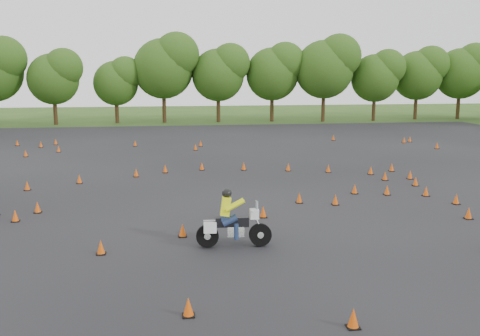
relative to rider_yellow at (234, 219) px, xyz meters
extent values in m
plane|color=#2D5119|center=(1.37, 4.13, -0.98)|extent=(140.00, 140.00, 0.00)
plane|color=black|center=(1.37, 10.13, -0.98)|extent=(62.00, 62.00, 0.00)
cone|color=#DD4F09|center=(-4.34, -0.10, -0.75)|extent=(0.26, 0.26, 0.45)
cone|color=#DD4F09|center=(1.95, -6.07, -0.75)|extent=(0.26, 0.26, 0.45)
cone|color=#DD4F09|center=(5.00, 13.32, -0.75)|extent=(0.26, 0.26, 0.45)
cone|color=#DD4F09|center=(18.31, 20.65, -0.75)|extent=(0.26, 0.26, 0.45)
cone|color=#DD4F09|center=(-3.81, 12.78, -0.75)|extent=(0.26, 0.26, 0.45)
cone|color=#DD4F09|center=(12.07, 26.58, -0.75)|extent=(0.26, 0.26, 0.45)
cone|color=#DD4F09|center=(-7.52, 5.54, -0.75)|extent=(0.26, 0.26, 0.45)
cone|color=#DD4F09|center=(0.61, 24.54, -0.75)|extent=(0.26, 0.26, 0.45)
cone|color=#DD4F09|center=(5.18, 5.05, -0.75)|extent=(0.26, 0.26, 0.45)
cone|color=#DD4F09|center=(0.16, 3.51, -0.75)|extent=(0.26, 0.26, 0.45)
cone|color=#DD4F09|center=(9.54, 9.87, -0.75)|extent=(0.26, 0.26, 0.45)
cone|color=#DD4F09|center=(-1.67, 1.39, -0.75)|extent=(0.26, 0.26, 0.45)
cone|color=#DD4F09|center=(7.20, 12.52, -0.75)|extent=(0.26, 0.26, 0.45)
cone|color=#DD4F09|center=(9.41, 11.56, -0.75)|extent=(0.26, 0.26, 0.45)
cone|color=#DD4F09|center=(8.22, 6.56, -0.75)|extent=(0.26, 0.26, 0.45)
cone|color=#DD4F09|center=(-1.76, -4.93, -0.75)|extent=(0.26, 0.26, 0.45)
cone|color=#DD4F09|center=(-13.73, 26.99, -0.75)|extent=(0.26, 0.26, 0.45)
cone|color=#DD4F09|center=(11.03, 10.00, -0.75)|extent=(0.26, 0.26, 0.45)
cone|color=#DD4F09|center=(-4.48, 25.36, -0.75)|extent=(0.26, 0.26, 0.45)
cone|color=#DD4F09|center=(-11.69, 21.08, -0.75)|extent=(0.26, 0.26, 0.45)
cone|color=#DD4F09|center=(18.05, 24.67, -0.75)|extent=(0.26, 0.26, 0.45)
cone|color=#DD4F09|center=(6.78, 7.02, -0.75)|extent=(0.26, 0.26, 0.45)
cone|color=#DD4F09|center=(10.51, 4.41, -0.75)|extent=(0.26, 0.26, 0.45)
cone|color=#DD4F09|center=(-9.84, 22.96, -0.75)|extent=(0.26, 0.26, 0.45)
cone|color=#DD4F09|center=(0.09, 22.47, -0.75)|extent=(0.26, 0.26, 0.45)
cone|color=#DD4F09|center=(-8.08, 4.28, -0.75)|extent=(0.26, 0.26, 0.45)
cone|color=#DD4F09|center=(10.52, 8.30, -0.75)|extent=(0.26, 0.26, 0.45)
cone|color=#DD4F09|center=(1.64, 3.48, -0.75)|extent=(0.26, 0.26, 0.45)
cone|color=#DD4F09|center=(9.71, 2.10, -0.75)|extent=(0.26, 0.26, 0.45)
cone|color=#DD4F09|center=(-10.83, 27.15, -0.75)|extent=(0.26, 0.26, 0.45)
cone|color=#DD4F09|center=(17.32, 24.21, -0.75)|extent=(0.26, 0.26, 0.45)
cone|color=#DD4F09|center=(11.01, 12.33, -0.75)|extent=(0.26, 0.26, 0.45)
cone|color=#DD4F09|center=(2.44, 13.95, -0.75)|extent=(0.26, 0.26, 0.45)
cone|color=#DD4F09|center=(-8.99, 10.04, -0.75)|extent=(0.26, 0.26, 0.45)
cone|color=#DD4F09|center=(-0.03, 14.31, -0.75)|extent=(0.26, 0.26, 0.45)
cone|color=#DD4F09|center=(9.94, 6.06, -0.75)|extent=(0.26, 0.26, 0.45)
cone|color=#DD4F09|center=(3.69, 5.62, -0.75)|extent=(0.26, 0.26, 0.45)
cone|color=#DD4F09|center=(-6.68, 11.38, -0.75)|extent=(0.26, 0.26, 0.45)
cone|color=#DD4F09|center=(-11.66, 25.71, -0.75)|extent=(0.26, 0.26, 0.45)
cone|color=#DD4F09|center=(-2.21, 13.78, -0.75)|extent=(0.26, 0.26, 0.45)
camera|label=1|loc=(-2.25, -16.99, 4.83)|focal=40.00mm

